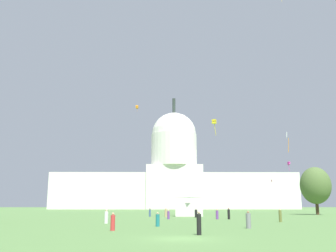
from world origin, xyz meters
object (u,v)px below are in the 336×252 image
capitol_building (174,176)px  kite_magenta_low (289,163)px  event_tent (189,200)px  kite_yellow_low (214,122)px  person_tan_deep_crowd (166,213)px  person_black_back_right (196,213)px  person_teal_front_center (158,220)px  person_black_edge_east (229,214)px  person_red_mid_right (113,222)px  kite_white_low (287,138)px  person_purple_near_tree_west (217,215)px  kite_pink_low (272,181)px  person_purple_mid_center (168,215)px  person_olive_near_tent (280,216)px  kite_orange_high (137,107)px  person_black_edge_west (199,224)px  person_denim_mid_left (150,213)px  person_white_lawn_far_left (106,217)px  person_grey_back_left (248,221)px  tree_east_mid (315,185)px

capitol_building → kite_magenta_low: (30.03, -106.90, -4.46)m
event_tent → kite_yellow_low: (3.49, -14.73, 13.17)m
person_tan_deep_crowd → person_black_back_right: size_ratio=1.05×
person_teal_front_center → kite_magenta_low: size_ratio=0.55×
person_black_edge_east → kite_yellow_low: (-1.73, 1.77, 15.49)m
person_red_mid_right → kite_white_low: (25.48, 28.56, 12.72)m
capitol_building → person_black_back_right: size_ratio=84.24×
person_purple_near_tree_west → kite_pink_low: size_ratio=1.46×
person_purple_near_tree_west → person_teal_front_center: bearing=6.5°
person_tan_deep_crowd → person_black_back_right: 5.99m
person_black_edge_east → person_purple_near_tree_west: person_black_edge_east is taller
person_purple_mid_center → person_purple_near_tree_west: size_ratio=0.94×
kite_magenta_low → kite_pink_low: bearing=64.4°
person_olive_near_tent → event_tent: bearing=-25.0°
person_tan_deep_crowd → kite_white_low: size_ratio=0.48×
kite_white_low → kite_orange_high: kite_orange_high is taller
person_black_edge_west → kite_yellow_low: (6.00, 34.29, 15.48)m
person_denim_mid_left → person_white_lawn_far_left: (-4.35, -28.07, 0.02)m
kite_yellow_low → kite_orange_high: 93.26m
person_grey_back_left → person_white_lawn_far_left: size_ratio=0.97×
tree_east_mid → person_black_back_right: 36.75m
person_black_edge_west → kite_yellow_low: kite_yellow_low is taller
person_purple_mid_center → person_black_back_right: size_ratio=0.94×
person_purple_mid_center → kite_orange_high: bearing=101.2°
person_black_edge_east → person_white_lawn_far_left: (-17.48, -14.17, -0.04)m
event_tent → person_black_edge_west: (-2.51, -49.02, -2.31)m
kite_orange_high → person_black_edge_west: bearing=102.2°
person_white_lawn_far_left → kite_yellow_low: (15.75, 15.93, 15.53)m
person_purple_mid_center → person_purple_near_tree_west: (7.78, -0.18, 0.04)m
person_olive_near_tent → kite_magenta_low: 61.04m
tree_east_mid → person_black_edge_west: bearing=-118.6°
event_tent → person_tan_deep_crowd: (-4.80, -5.31, -2.38)m
person_purple_mid_center → person_denim_mid_left: 14.20m
person_black_edge_west → person_white_lawn_far_left: size_ratio=1.04×
person_black_edge_west → person_tan_deep_crowd: 43.77m
event_tent → person_teal_front_center: (-5.83, -37.37, -2.48)m
person_tan_deep_crowd → person_grey_back_left: (7.84, -35.48, -0.01)m
kite_yellow_low → kite_magenta_low: size_ratio=1.04×
tree_east_mid → person_purple_mid_center: size_ratio=7.44×
person_grey_back_left → person_purple_mid_center: bearing=-123.8°
kite_yellow_low → tree_east_mid: bearing=-110.3°
person_denim_mid_left → person_olive_near_tent: bearing=44.4°
person_purple_mid_center → person_white_lawn_far_left: bearing=-115.0°
person_denim_mid_left → capitol_building: bearing=-176.4°
tree_east_mid → person_black_edge_east: 39.06m
person_tan_deep_crowd → kite_orange_high: kite_orange_high is taller
kite_pink_low → kite_orange_high: 62.80m
capitol_building → person_black_edge_west: size_ratio=76.23×
person_purple_near_tree_west → kite_magenta_low: size_ratio=0.60×
person_black_edge_east → kite_white_low: 16.48m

